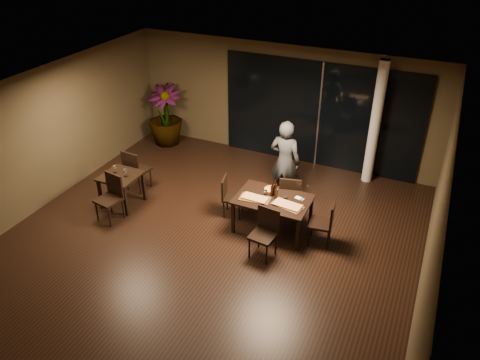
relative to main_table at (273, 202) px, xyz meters
The scene contains 33 objects.
ground 1.45m from the main_table, 141.34° to the right, with size 8.00×8.00×0.00m, color black.
wall_back 3.50m from the main_table, 107.10° to the left, with size 8.00×0.10×3.00m, color #443924.
wall_front 5.02m from the main_table, 101.65° to the right, with size 8.00×0.10×3.00m, color #443924.
wall_left 5.18m from the main_table, behind, with size 0.10×8.00×3.00m, color #443924.
wall_right 3.26m from the main_table, 14.70° to the right, with size 0.10×8.00×3.00m, color #443924.
ceiling 2.67m from the main_table, 141.34° to the right, with size 8.00×8.00×0.04m, color silver.
window_panel 3.23m from the main_table, 90.00° to the left, with size 5.00×0.06×2.70m, color black.
column 3.28m from the main_table, 63.84° to the left, with size 0.24×0.24×3.00m, color white.
main_table is the anchor object (origin of this frame).
side_table 3.44m from the main_table, behind, with size 0.80×0.80×0.75m.
chair_main_far 0.63m from the main_table, 73.95° to the left, with size 0.55×0.55×0.99m.
chair_main_near 0.82m from the main_table, 79.07° to the right, with size 0.51×0.51×0.99m.
chair_main_left 1.07m from the main_table, behind, with size 0.50×0.50×0.90m.
chair_main_right 1.12m from the main_table, ahead, with size 0.50×0.50×0.97m.
chair_side_far 3.48m from the main_table, behind, with size 0.53×0.53×1.04m.
chair_side_near 3.43m from the main_table, 162.73° to the right, with size 0.55×0.55×1.03m.
diner 1.26m from the main_table, 98.98° to the left, with size 0.65×0.44×1.93m, color #2D3032.
potted_plant 4.93m from the main_table, 148.17° to the left, with size 0.91×0.91×1.68m, color #224B19.
pizza_board_left 0.38m from the main_table, 153.74° to the right, with size 0.62×0.31×0.01m, color #4C3318.
pizza_board_right 0.39m from the main_table, 21.02° to the right, with size 0.63×0.31×0.01m, color #4C3018.
oblong_pizza_left 0.38m from the main_table, 153.74° to the right, with size 0.51×0.23×0.02m, color #690F09, non-canonical shape.
oblong_pizza_right 0.39m from the main_table, 21.02° to the right, with size 0.54×0.25×0.02m, color #690F09, non-canonical shape.
round_pizza 0.35m from the main_table, 118.59° to the left, with size 0.27×0.27×0.01m, color red.
bottle_a 0.25m from the main_table, 126.14° to the left, with size 0.07×0.07×0.31m, color black, non-canonical shape.
bottle_b 0.22m from the main_table, 19.97° to the left, with size 0.06×0.06×0.27m, color black, non-canonical shape.
bottle_c 0.29m from the main_table, 95.07° to the left, with size 0.08×0.08×0.35m, color black, non-canonical shape.
tumbler_left 0.25m from the main_table, 156.18° to the left, with size 0.08×0.08×0.09m, color white.
tumbler_right 0.27m from the main_table, 22.96° to the left, with size 0.08×0.08×0.10m, color white.
napkin_near 0.58m from the main_table, 12.69° to the right, with size 0.18×0.10×0.01m, color silver.
napkin_far 0.54m from the main_table, 23.78° to the left, with size 0.18×0.10×0.01m, color white.
wine_glass_a 3.60m from the main_table, behind, with size 0.08×0.08×0.18m, color white, non-canonical shape.
wine_glass_b 3.30m from the main_table, behind, with size 0.08×0.08×0.19m, color white, non-canonical shape.
side_napkin 3.46m from the main_table, 168.13° to the right, with size 0.18×0.11×0.01m, color silver.
Camera 1 is at (3.67, -6.70, 5.87)m, focal length 35.00 mm.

